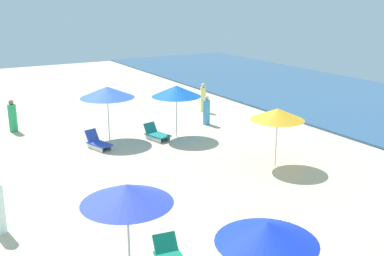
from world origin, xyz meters
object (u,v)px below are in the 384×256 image
Objects in this scene: umbrella_5 at (267,232)px; umbrella_1 at (176,91)px; umbrella_0 at (127,194)px; beachgoer_3 at (203,98)px; umbrella_6 at (278,114)px; lounge_chair_4_0 at (98,143)px; umbrella_4 at (107,92)px; beachgoer_1 at (13,117)px; lounge_chair_1_0 at (156,134)px; beachgoer_2 at (206,111)px.

umbrella_1 is at bearing 158.80° from umbrella_5.
beachgoer_3 is at bearing 142.95° from umbrella_0.
lounge_chair_4_0 is at bearing -136.32° from umbrella_6.
umbrella_4 reaches higher than beachgoer_3.
beachgoer_1 is (-3.62, -3.55, -1.50)m from umbrella_4.
umbrella_5 is at bearing -8.14° from umbrella_4.
beachgoer_1 reaches higher than lounge_chair_4_0.
lounge_chair_1_0 is 3.57m from beachgoer_2.
umbrella_5 is 1.06× the size of umbrella_6.
lounge_chair_1_0 is at bearing 151.13° from umbrella_0.
umbrella_0 is 1.56× the size of beachgoer_3.
umbrella_0 reaches higher than umbrella_6.
umbrella_6 is 1.52× the size of beachgoer_2.
umbrella_0 reaches higher than umbrella_1.
lounge_chair_4_0 is at bearing 164.74° from umbrella_0.
umbrella_5 is 18.25m from beachgoer_3.
umbrella_4 reaches higher than lounge_chair_1_0.
umbrella_5 is 15.55m from beachgoer_2.
beachgoer_3 is (-2.39, 1.27, 0.09)m from beachgoer_2.
umbrella_1 reaches higher than umbrella_5.
umbrella_1 is 5.29m from beachgoer_3.
umbrella_1 is 2.18m from lounge_chair_1_0.
umbrella_5 is (2.63, 1.67, -0.13)m from umbrella_0.
beachgoer_2 is (-1.18, 2.37, -1.49)m from umbrella_1.
beachgoer_2 is (-0.98, 6.14, 0.44)m from lounge_chair_4_0.
umbrella_0 reaches higher than beachgoer_2.
beachgoer_1 is at bearing 179.71° from umbrella_0.
umbrella_0 is 1.62× the size of beachgoer_1.
umbrella_4 is at bearing 171.86° from umbrella_5.
umbrella_4 is at bearing 179.02° from beachgoer_3.
umbrella_5 is at bearing -111.49° from lounge_chair_4_0.
lounge_chair_4_0 is 6.23m from beachgoer_2.
umbrella_6 is at bearing 138.63° from umbrella_5.
umbrella_4 is 5.28m from beachgoer_1.
beachgoer_1 is (-14.63, 0.07, -1.61)m from umbrella_0.
umbrella_4 is 5.49m from beachgoer_2.
umbrella_0 is 3.12m from umbrella_5.
umbrella_5 is (12.51, -4.85, 0.02)m from umbrella_1.
beachgoer_3 is (-3.37, 7.41, 0.53)m from lounge_chair_4_0.
umbrella_0 is 16.93m from beachgoer_3.
umbrella_5 is at bearing 32.33° from umbrella_0.
beachgoer_1 is at bearing -135.56° from umbrella_4.
umbrella_0 is 11.84m from umbrella_1.
lounge_chair_4_0 is 0.57× the size of umbrella_5.
umbrella_5 reaches higher than beachgoer_3.
beachgoer_1 reaches higher than lounge_chair_1_0.
beachgoer_3 reaches higher than lounge_chair_4_0.
beachgoer_1 is 9.51m from beachgoer_2.
beachgoer_3 is at bearing 110.43° from umbrella_4.
umbrella_1 is at bearing 146.58° from umbrella_0.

